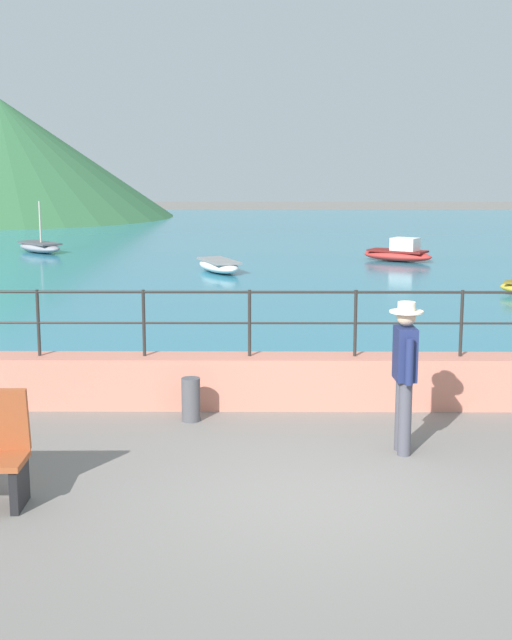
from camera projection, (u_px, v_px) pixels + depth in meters
The scene contains 9 objects.
ground_plane at pixel (316, 495), 8.83m from camera, with size 120.00×120.00×0.00m, color slate.
promenade_wall at pixel (302, 381), 11.92m from camera, with size 20.00×0.56×0.70m, color tan.
railing at pixel (303, 311), 11.74m from camera, with size 18.44×0.04×0.90m.
lake_water at pixel (276, 244), 34.24m from camera, with size 64.00×44.32×0.06m, color teal.
person_walking at pixel (405, 369), 9.92m from camera, with size 0.38×0.57×1.75m.
bollard at pixel (191, 399), 11.27m from camera, with size 0.24×0.24×0.56m, color #4C4C51.
boat_1 at pixel (40, 247), 30.85m from camera, with size 2.21×2.31×1.79m.
boat_2 at pixel (399, 253), 28.20m from camera, with size 2.43×1.98×0.76m.
boat_4 at pixel (219, 265), 25.55m from camera, with size 1.70×2.47×0.36m.
Camera 1 is at (-0.54, -8.37, 3.32)m, focal length 49.50 mm.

